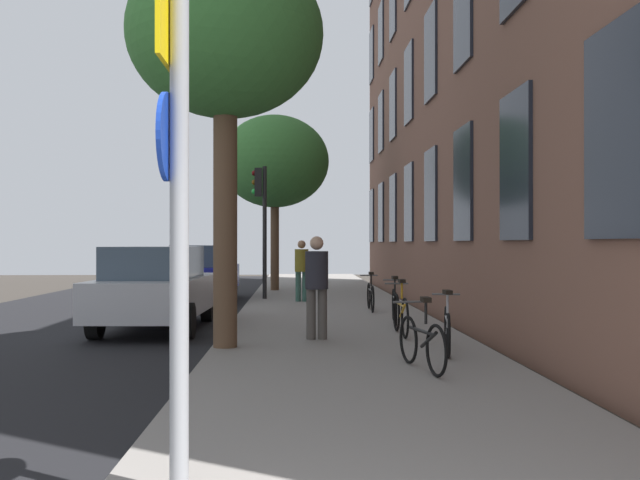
{
  "coord_description": "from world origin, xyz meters",
  "views": [
    {
      "loc": [
        0.27,
        -1.67,
        1.7
      ],
      "look_at": [
        0.79,
        12.87,
        1.76
      ],
      "focal_mm": 39.44,
      "sensor_mm": 36.0,
      "label": 1
    }
  ],
  "objects_px": {
    "pedestrian_1": "(302,267)",
    "car_1": "(202,272)",
    "car_0": "(156,287)",
    "bicycle_2": "(401,313)",
    "bicycle_4": "(371,296)",
    "sign_post": "(176,184)",
    "bicycle_3": "(395,305)",
    "tree_far": "(275,162)",
    "bicycle_1": "(447,328)",
    "tree_near": "(225,38)",
    "traffic_light": "(261,208)",
    "pedestrian_0": "(317,280)",
    "bicycle_0": "(422,341)"
  },
  "relations": [
    {
      "from": "sign_post",
      "to": "bicycle_1",
      "type": "relative_size",
      "value": 2.01
    },
    {
      "from": "bicycle_1",
      "to": "bicycle_4",
      "type": "relative_size",
      "value": 1.01
    },
    {
      "from": "sign_post",
      "to": "bicycle_3",
      "type": "bearing_deg",
      "value": 73.71
    },
    {
      "from": "tree_far",
      "to": "pedestrian_1",
      "type": "height_order",
      "value": "tree_far"
    },
    {
      "from": "bicycle_1",
      "to": "car_0",
      "type": "relative_size",
      "value": 0.38
    },
    {
      "from": "traffic_light",
      "to": "tree_near",
      "type": "bearing_deg",
      "value": -90.64
    },
    {
      "from": "bicycle_1",
      "to": "car_1",
      "type": "bearing_deg",
      "value": 114.9
    },
    {
      "from": "bicycle_3",
      "to": "pedestrian_1",
      "type": "bearing_deg",
      "value": 108.71
    },
    {
      "from": "bicycle_0",
      "to": "bicycle_4",
      "type": "relative_size",
      "value": 0.95
    },
    {
      "from": "bicycle_0",
      "to": "bicycle_1",
      "type": "bearing_deg",
      "value": 66.01
    },
    {
      "from": "pedestrian_1",
      "to": "car_1",
      "type": "height_order",
      "value": "pedestrian_1"
    },
    {
      "from": "traffic_light",
      "to": "pedestrian_0",
      "type": "height_order",
      "value": "traffic_light"
    },
    {
      "from": "pedestrian_1",
      "to": "car_0",
      "type": "bearing_deg",
      "value": -118.87
    },
    {
      "from": "pedestrian_0",
      "to": "car_1",
      "type": "distance_m",
      "value": 9.61
    },
    {
      "from": "traffic_light",
      "to": "tree_far",
      "type": "bearing_deg",
      "value": 85.55
    },
    {
      "from": "tree_far",
      "to": "bicycle_1",
      "type": "distance_m",
      "value": 14.33
    },
    {
      "from": "tree_near",
      "to": "tree_far",
      "type": "xyz_separation_m",
      "value": [
        0.39,
        12.85,
        -0.4
      ]
    },
    {
      "from": "sign_post",
      "to": "car_1",
      "type": "bearing_deg",
      "value": 96.87
    },
    {
      "from": "bicycle_0",
      "to": "bicycle_1",
      "type": "relative_size",
      "value": 0.95
    },
    {
      "from": "bicycle_0",
      "to": "bicycle_3",
      "type": "bearing_deg",
      "value": 85.69
    },
    {
      "from": "bicycle_2",
      "to": "bicycle_4",
      "type": "xyz_separation_m",
      "value": [
        -0.05,
        4.3,
        -0.02
      ]
    },
    {
      "from": "bicycle_4",
      "to": "pedestrian_0",
      "type": "xyz_separation_m",
      "value": [
        -1.41,
        -4.77,
        0.61
      ]
    },
    {
      "from": "bicycle_1",
      "to": "car_1",
      "type": "xyz_separation_m",
      "value": [
        -4.9,
        10.55,
        0.37
      ]
    },
    {
      "from": "sign_post",
      "to": "car_0",
      "type": "xyz_separation_m",
      "value": [
        -1.94,
        9.3,
        -1.23
      ]
    },
    {
      "from": "bicycle_3",
      "to": "bicycle_2",
      "type": "bearing_deg",
      "value": -94.7
    },
    {
      "from": "bicycle_2",
      "to": "pedestrian_1",
      "type": "xyz_separation_m",
      "value": [
        -1.63,
        6.97,
        0.57
      ]
    },
    {
      "from": "pedestrian_1",
      "to": "car_0",
      "type": "height_order",
      "value": "pedestrian_1"
    },
    {
      "from": "tree_far",
      "to": "car_0",
      "type": "xyz_separation_m",
      "value": [
        -2.02,
        -9.79,
        -3.57
      ]
    },
    {
      "from": "bicycle_3",
      "to": "bicycle_4",
      "type": "height_order",
      "value": "bicycle_3"
    },
    {
      "from": "tree_far",
      "to": "bicycle_4",
      "type": "xyz_separation_m",
      "value": [
        2.44,
        -7.25,
        -3.94
      ]
    },
    {
      "from": "bicycle_4",
      "to": "car_1",
      "type": "bearing_deg",
      "value": 135.87
    },
    {
      "from": "traffic_light",
      "to": "bicycle_2",
      "type": "height_order",
      "value": "traffic_light"
    },
    {
      "from": "bicycle_4",
      "to": "traffic_light",
      "type": "bearing_deg",
      "value": 126.95
    },
    {
      "from": "pedestrian_0",
      "to": "pedestrian_1",
      "type": "height_order",
      "value": "pedestrian_0"
    },
    {
      "from": "tree_near",
      "to": "bicycle_4",
      "type": "height_order",
      "value": "tree_near"
    },
    {
      "from": "bicycle_2",
      "to": "car_0",
      "type": "bearing_deg",
      "value": 158.72
    },
    {
      "from": "tree_far",
      "to": "bicycle_3",
      "type": "height_order",
      "value": "tree_far"
    },
    {
      "from": "traffic_light",
      "to": "bicycle_0",
      "type": "distance_m",
      "value": 11.73
    },
    {
      "from": "traffic_light",
      "to": "pedestrian_0",
      "type": "bearing_deg",
      "value": -81.11
    },
    {
      "from": "bicycle_4",
      "to": "bicycle_2",
      "type": "bearing_deg",
      "value": -89.34
    },
    {
      "from": "bicycle_1",
      "to": "tree_near",
      "type": "bearing_deg",
      "value": 169.06
    },
    {
      "from": "bicycle_3",
      "to": "car_0",
      "type": "height_order",
      "value": "car_0"
    },
    {
      "from": "tree_near",
      "to": "pedestrian_1",
      "type": "relative_size",
      "value": 3.66
    },
    {
      "from": "car_0",
      "to": "car_1",
      "type": "height_order",
      "value": "same"
    },
    {
      "from": "sign_post",
      "to": "pedestrian_1",
      "type": "xyz_separation_m",
      "value": [
        0.94,
        14.51,
        -1.01
      ]
    },
    {
      "from": "traffic_light",
      "to": "bicycle_3",
      "type": "xyz_separation_m",
      "value": [
        2.91,
        -6.18,
        -2.2
      ]
    },
    {
      "from": "traffic_light",
      "to": "bicycle_3",
      "type": "height_order",
      "value": "traffic_light"
    },
    {
      "from": "tree_near",
      "to": "car_1",
      "type": "relative_size",
      "value": 1.44
    },
    {
      "from": "bicycle_4",
      "to": "car_1",
      "type": "xyz_separation_m",
      "value": [
        -4.46,
        4.33,
        0.37
      ]
    },
    {
      "from": "bicycle_1",
      "to": "pedestrian_1",
      "type": "height_order",
      "value": "pedestrian_1"
    }
  ]
}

